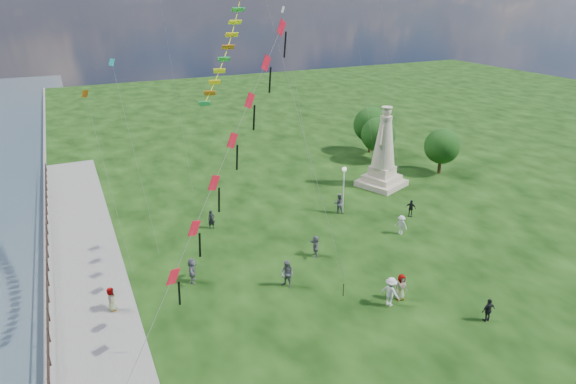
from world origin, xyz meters
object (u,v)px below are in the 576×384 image
statue (383,157)px  person_4 (401,287)px  person_6 (211,219)px  person_2 (391,292)px  person_7 (339,203)px  person_1 (287,274)px  person_8 (401,225)px  person_11 (315,246)px  person_3 (488,310)px  person_5 (192,270)px  lamppost (344,180)px  person_9 (411,208)px  person_10 (112,301)px

statue → person_4: 19.38m
person_6 → person_4: bearing=-63.8°
person_2 → person_7: (4.03, 12.88, -0.04)m
person_1 → person_8: person_1 is taller
person_4 → person_8: (5.49, 7.11, -0.08)m
person_7 → person_11: size_ratio=1.12×
person_3 → person_5: person_5 is taller
statue → person_8: (-4.71, -9.23, -2.19)m
lamppost → person_4: size_ratio=2.41×
statue → person_6: size_ratio=5.04×
person_7 → person_3: bearing=114.7°
statue → person_6: (-17.96, -1.89, -2.20)m
person_3 → person_9: (5.05, 13.38, 0.00)m
statue → person_2: bearing=-145.6°
statue → person_7: (-7.13, -3.72, -2.07)m
person_3 → person_6: 21.43m
person_7 → person_9: bearing=172.7°
lamppost → person_8: bearing=-69.2°
person_6 → statue: bearing=4.0°
lamppost → person_5: lamppost is taller
person_3 → person_5: bearing=-34.7°
person_5 → person_8: size_ratio=1.11×
person_2 → person_11: size_ratio=1.17×
person_7 → person_8: (2.42, -5.51, -0.12)m
person_3 → person_9: size_ratio=1.00×
person_6 → person_11: size_ratio=0.96×
person_3 → person_7: 16.57m
person_5 → person_8: (16.69, -0.27, -0.09)m
person_2 → person_7: person_2 is taller
person_9 → person_3: bearing=-61.4°
person_8 → person_3: bearing=-39.9°
person_4 → person_5: bearing=151.8°
person_1 → person_8: bearing=77.3°
person_1 → person_3: 12.16m
person_5 → person_11: 8.95m
person_2 → person_11: (-1.30, 7.20, -0.14)m
person_1 → person_5: (-5.39, 3.19, -0.08)m
person_3 → person_5: size_ratio=0.85×
lamppost → statue: bearing=29.2°
person_3 → person_11: (-5.49, 10.89, 0.07)m
person_6 → person_10: 11.87m
person_2 → person_8: person_2 is taller
lamppost → person_6: lamppost is taller
statue → person_10: size_ratio=5.11×
statue → person_11: (-12.47, -9.40, -2.17)m
person_5 → person_6: (3.44, 7.07, -0.09)m
person_2 → person_5: 12.77m
person_5 → person_7: (14.27, 5.24, 0.03)m
person_8 → person_11: (-7.76, -0.17, 0.02)m
person_11 → person_10: bearing=-75.6°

